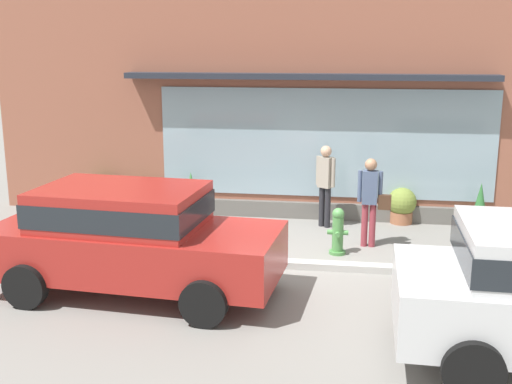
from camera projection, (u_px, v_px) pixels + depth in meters
The scene contains 12 objects.
ground_plane at pixel (292, 263), 11.08m from camera, with size 60.00×60.00×0.00m, color gray.
curb_strip at pixel (291, 264), 10.87m from camera, with size 14.00×0.24×0.12m, color #B2B2AD.
storefront at pixel (308, 103), 13.57m from camera, with size 14.00×0.81×5.10m.
fire_hydrant at pixel (338, 231), 11.49m from camera, with size 0.38×0.34×0.86m.
pedestrian_with_handbag at pixel (371, 196), 11.79m from camera, with size 0.63×0.23×1.69m.
pedestrian_passerby at pixel (325, 180), 13.07m from camera, with size 0.40×0.32×1.71m.
parked_car_red at pixel (130, 234), 9.57m from camera, with size 4.48×2.24×1.66m.
potted_plant_window_center at pixel (191, 195), 14.07m from camera, with size 0.33×0.33×0.98m.
potted_plant_low_front at pixel (402, 205), 13.47m from camera, with size 0.60×0.60×0.77m.
potted_plant_window_right at pixel (480, 209), 12.80m from camera, with size 0.34×0.34×1.03m.
potted_plant_window_left at pixel (142, 198), 14.11m from camera, with size 0.48×0.48×0.73m.
potted_plant_by_entrance at pixel (102, 193), 14.26m from camera, with size 0.64×0.64×0.88m.
Camera 1 is at (0.97, -10.47, 3.76)m, focal length 44.53 mm.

